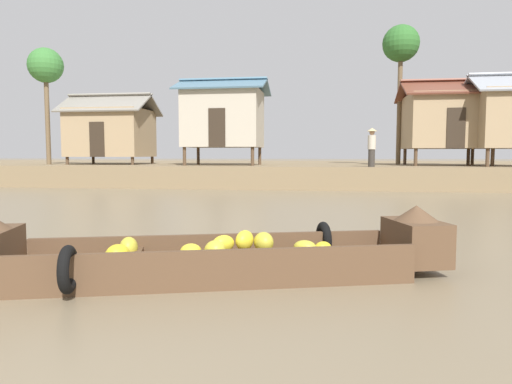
{
  "coord_description": "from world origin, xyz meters",
  "views": [
    {
      "loc": [
        2.25,
        -0.29,
        1.54
      ],
      "look_at": [
        1.13,
        7.33,
        0.91
      ],
      "focal_mm": 32.53,
      "sensor_mm": 36.0,
      "label": 1
    }
  ],
  "objects": [
    {
      "name": "stilt_house_mid_right",
      "position": [
        8.06,
        23.33,
        3.18
      ],
      "size": [
        4.43,
        3.78,
        4.14
      ],
      "color": "#4C3826",
      "rests_on": "riverbank_strip"
    },
    {
      "name": "riverbank_strip",
      "position": [
        0.0,
        29.49,
        0.5
      ],
      "size": [
        160.0,
        20.0,
        1.01
      ],
      "primitive_type": "cube",
      "color": "#7F6B4C",
      "rests_on": "ground"
    },
    {
      "name": "banana_boat",
      "position": [
        0.91,
        5.23,
        0.29
      ],
      "size": [
        5.89,
        2.65,
        0.88
      ],
      "color": "brown",
      "rests_on": "ground"
    },
    {
      "name": "palm_tree_near",
      "position": [
        6.1,
        25.06,
        7.11
      ],
      "size": [
        1.89,
        1.89,
        7.21
      ],
      "color": "brown",
      "rests_on": "riverbank_strip"
    },
    {
      "name": "vendor_person",
      "position": [
        4.25,
        20.12,
        1.93
      ],
      "size": [
        0.44,
        0.44,
        1.66
      ],
      "color": "#332D28",
      "rests_on": "riverbank_strip"
    },
    {
      "name": "stilt_house_mid_left",
      "position": [
        -2.75,
        22.5,
        3.37
      ],
      "size": [
        4.41,
        3.36,
        4.29
      ],
      "color": "#4C3826",
      "rests_on": "riverbank_strip"
    },
    {
      "name": "ground_plane",
      "position": [
        0.0,
        10.0,
        0.0
      ],
      "size": [
        300.0,
        300.0,
        0.0
      ],
      "primitive_type": "plane",
      "color": "#7A6B51"
    },
    {
      "name": "palm_tree_far",
      "position": [
        -12.35,
        22.66,
        6.09
      ],
      "size": [
        1.81,
        1.81,
        6.12
      ],
      "color": "brown",
      "rests_on": "riverbank_strip"
    },
    {
      "name": "stilt_house_right",
      "position": [
        10.56,
        22.27,
        3.18
      ],
      "size": [
        3.83,
        3.59,
        4.2
      ],
      "color": "#4C3826",
      "rests_on": "riverbank_strip"
    },
    {
      "name": "stilt_house_left",
      "position": [
        -9.36,
        23.85,
        2.77
      ],
      "size": [
        4.72,
        3.67,
        3.85
      ],
      "color": "#4C3826",
      "rests_on": "riverbank_strip"
    }
  ]
}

